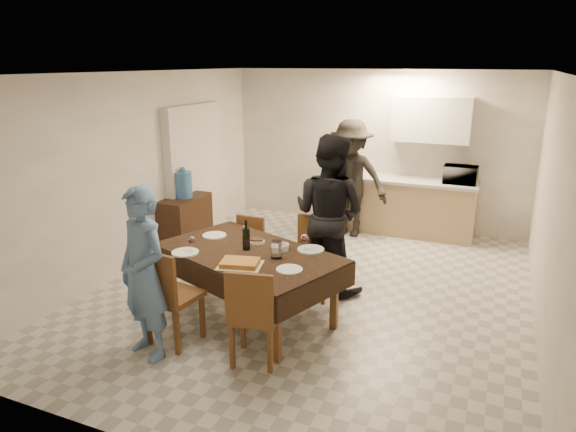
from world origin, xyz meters
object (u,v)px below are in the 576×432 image
at_px(dining_table, 249,255).
at_px(person_kitchen, 350,179).
at_px(savoury_tart, 240,263).
at_px(person_far, 329,214).
at_px(water_pitcher, 276,250).
at_px(microwave, 460,175).
at_px(wine_bottle, 246,235).
at_px(water_jug, 183,185).
at_px(console, 186,223).
at_px(person_near, 144,274).

xyz_separation_m(dining_table, person_kitchen, (0.21, 3.14, 0.20)).
height_order(savoury_tart, person_far, person_far).
height_order(water_pitcher, microwave, microwave).
xyz_separation_m(wine_bottle, person_far, (0.60, 1.00, 0.03)).
bearing_deg(wine_bottle, water_pitcher, -14.04).
distance_m(dining_table, water_jug, 2.45).
bearing_deg(console, savoury_tart, -44.74).
bearing_deg(person_far, savoury_tart, 84.53).
bearing_deg(water_jug, savoury_tart, -44.74).
bearing_deg(water_jug, dining_table, -40.05).
bearing_deg(console, water_jug, 0.00).
bearing_deg(person_kitchen, water_jug, -143.00).
distance_m(person_near, person_far, 2.37).
bearing_deg(water_pitcher, microwave, 67.84).
relative_size(water_pitcher, person_near, 0.11).
xyz_separation_m(dining_table, water_pitcher, (0.35, -0.05, 0.13)).
relative_size(wine_bottle, person_far, 0.17).
relative_size(microwave, person_far, 0.26).
bearing_deg(person_near, water_pitcher, 67.72).
height_order(console, savoury_tart, savoury_tart).
height_order(wine_bottle, person_near, person_near).
height_order(dining_table, water_pitcher, water_pitcher).
distance_m(wine_bottle, water_pitcher, 0.42).
height_order(water_jug, wine_bottle, water_jug).
distance_m(savoury_tart, person_kitchen, 3.52).
height_order(water_jug, water_pitcher, water_jug).
xyz_separation_m(wine_bottle, savoury_tart, (0.15, -0.43, -0.14)).
relative_size(water_jug, water_pitcher, 2.12).
height_order(savoury_tart, person_near, person_near).
bearing_deg(savoury_tart, wine_bottle, 109.23).
xyz_separation_m(savoury_tart, person_far, (0.45, 1.43, 0.17)).
bearing_deg(console, person_near, -63.29).
xyz_separation_m(water_jug, microwave, (3.70, 2.02, 0.06)).
xyz_separation_m(water_jug, person_kitchen, (2.08, 1.57, -0.06)).
bearing_deg(microwave, dining_table, 62.95).
distance_m(dining_table, person_kitchen, 3.15).
height_order(console, microwave, microwave).
bearing_deg(person_far, wine_bottle, 71.04).
distance_m(water_jug, person_near, 2.94).
distance_m(water_jug, person_kitchen, 2.61).
relative_size(water_jug, wine_bottle, 1.14).
relative_size(dining_table, savoury_tart, 5.20).
relative_size(person_far, person_kitchen, 1.03).
xyz_separation_m(water_pitcher, savoury_tart, (-0.25, -0.33, -0.06)).
relative_size(water_jug, person_far, 0.20).
relative_size(wine_bottle, person_kitchen, 0.18).
relative_size(water_jug, person_kitchen, 0.21).
distance_m(water_jug, water_pitcher, 2.75).
xyz_separation_m(water_jug, water_pitcher, (2.22, -1.62, -0.13)).
distance_m(wine_bottle, person_far, 1.17).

